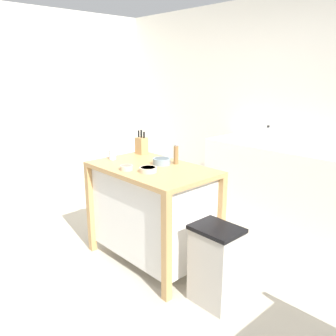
# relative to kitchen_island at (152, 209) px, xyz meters

# --- Properties ---
(ground_plane) EXTENTS (6.73, 6.73, 0.00)m
(ground_plane) POSITION_rel_kitchen_island_xyz_m (0.13, -0.11, -0.51)
(ground_plane) COLOR #BCB29E
(ground_plane) RESTS_ON ground
(wall_back) EXTENTS (5.73, 0.10, 2.60)m
(wall_back) POSITION_rel_kitchen_island_xyz_m (0.13, 2.00, 0.79)
(wall_back) COLOR silver
(wall_back) RESTS_ON ground
(wall_left) EXTENTS (0.10, 2.72, 2.60)m
(wall_left) POSITION_rel_kitchen_island_xyz_m (-2.73, 0.65, 0.79)
(wall_left) COLOR silver
(wall_left) RESTS_ON ground
(kitchen_island) EXTENTS (1.15, 0.71, 0.91)m
(kitchen_island) POSITION_rel_kitchen_island_xyz_m (0.00, 0.00, 0.00)
(kitchen_island) COLOR tan
(kitchen_island) RESTS_ON ground
(knife_block) EXTENTS (0.11, 0.09, 0.25)m
(knife_block) POSITION_rel_kitchen_island_xyz_m (-0.46, 0.25, 0.49)
(knife_block) COLOR tan
(knife_block) RESTS_ON kitchen_island
(bowl_ceramic_wide) EXTENTS (0.16, 0.16, 0.06)m
(bowl_ceramic_wide) POSITION_rel_kitchen_island_xyz_m (0.01, 0.12, 0.43)
(bowl_ceramic_wide) COLOR gray
(bowl_ceramic_wide) RESTS_ON kitchen_island
(bowl_stoneware_deep) EXTENTS (0.11, 0.11, 0.04)m
(bowl_stoneware_deep) POSITION_rel_kitchen_island_xyz_m (-0.06, -0.23, 0.42)
(bowl_stoneware_deep) COLOR beige
(bowl_stoneware_deep) RESTS_ON kitchen_island
(bowl_ceramic_small) EXTENTS (0.15, 0.15, 0.04)m
(bowl_ceramic_small) POSITION_rel_kitchen_island_xyz_m (0.11, -0.13, 0.43)
(bowl_ceramic_small) COLOR beige
(bowl_ceramic_small) RESTS_ON kitchen_island
(drinking_cup) EXTENTS (0.07, 0.07, 0.10)m
(drinking_cup) POSITION_rel_kitchen_island_xyz_m (-0.46, -0.10, 0.45)
(drinking_cup) COLOR silver
(drinking_cup) RESTS_ON kitchen_island
(pepper_grinder) EXTENTS (0.04, 0.04, 0.19)m
(pepper_grinder) POSITION_rel_kitchen_island_xyz_m (0.08, 0.23, 0.49)
(pepper_grinder) COLOR olive
(pepper_grinder) RESTS_ON kitchen_island
(trash_bin) EXTENTS (0.36, 0.28, 0.63)m
(trash_bin) POSITION_rel_kitchen_island_xyz_m (0.82, -0.07, -0.19)
(trash_bin) COLOR #B7B2A8
(trash_bin) RESTS_ON ground
(sink_counter) EXTENTS (1.88, 0.60, 0.92)m
(sink_counter) POSITION_rel_kitchen_island_xyz_m (0.39, 1.65, -0.05)
(sink_counter) COLOR white
(sink_counter) RESTS_ON ground
(sink_faucet) EXTENTS (0.02, 0.02, 0.22)m
(sink_faucet) POSITION_rel_kitchen_island_xyz_m (0.39, 1.79, 0.52)
(sink_faucet) COLOR #B7BCC1
(sink_faucet) RESTS_ON sink_counter
(bottle_spray_cleaner) EXTENTS (0.05, 0.05, 0.22)m
(bottle_spray_cleaner) POSITION_rel_kitchen_island_xyz_m (0.17, 1.61, 0.51)
(bottle_spray_cleaner) COLOR white
(bottle_spray_cleaner) RESTS_ON sink_counter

